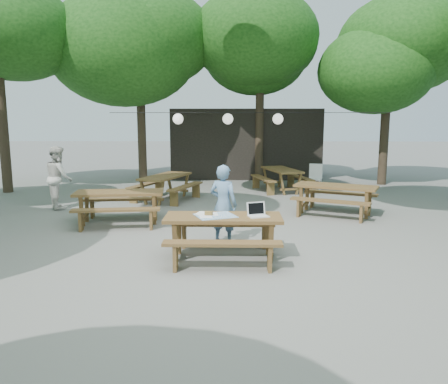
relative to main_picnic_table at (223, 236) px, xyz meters
name	(u,v)px	position (x,y,z in m)	size (l,w,h in m)	color
ground	(235,244)	(0.21, 0.84, -0.39)	(80.00, 80.00, 0.00)	#62615D
pavilion	(245,143)	(0.71, 11.34, 1.01)	(6.00, 3.00, 2.80)	black
main_picnic_table	(223,236)	(0.00, 0.00, 0.00)	(2.00, 1.58, 0.75)	brown
picnic_table_nw	(120,207)	(-2.45, 2.54, 0.00)	(2.08, 1.80, 0.75)	brown
picnic_table_ne	(335,199)	(2.77, 3.60, 0.00)	(2.39, 2.23, 0.75)	brown
picnic_table_far_w	(166,187)	(-1.83, 5.47, 0.00)	(2.12, 2.32, 0.75)	brown
picnic_table_far_e	(281,180)	(1.81, 7.26, 0.00)	(2.01, 2.24, 0.75)	brown
woman	(223,204)	(-0.02, 0.95, 0.38)	(0.56, 0.37, 1.54)	#658DB8
second_person	(59,177)	(-4.53, 4.27, 0.46)	(0.82, 0.64, 1.69)	silver
plastic_chair	(315,183)	(2.94, 7.31, -0.13)	(0.56, 0.56, 0.90)	white
laptop	(257,213)	(0.58, -0.01, 0.42)	(0.40, 0.35, 0.24)	white
tabletop_clutter	(213,215)	(-0.17, 0.01, 0.37)	(0.81, 0.75, 0.08)	teal
paper_lanterns	(228,119)	(0.02, 6.84, 2.02)	(9.00, 0.34, 0.38)	black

